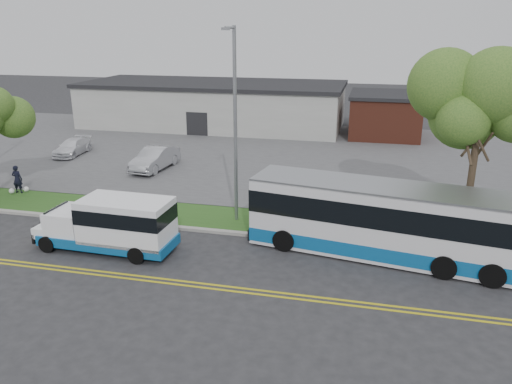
% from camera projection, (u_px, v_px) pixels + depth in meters
% --- Properties ---
extents(ground, '(140.00, 140.00, 0.00)m').
position_uv_depth(ground, '(160.00, 237.00, 23.79)').
color(ground, '#28282B').
rests_on(ground, ground).
extents(lane_line_north, '(70.00, 0.12, 0.01)m').
position_uv_depth(lane_line_north, '(122.00, 274.00, 20.23)').
color(lane_line_north, gold).
rests_on(lane_line_north, ground).
extents(lane_line_south, '(70.00, 0.12, 0.01)m').
position_uv_depth(lane_line_south, '(118.00, 277.00, 19.96)').
color(lane_line_south, gold).
rests_on(lane_line_south, ground).
extents(curb, '(80.00, 0.30, 0.15)m').
position_uv_depth(curb, '(169.00, 227.00, 24.78)').
color(curb, '#9E9B93').
rests_on(curb, ground).
extents(verge, '(80.00, 3.30, 0.10)m').
position_uv_depth(verge, '(183.00, 215.00, 26.45)').
color(verge, '#29541C').
rests_on(verge, ground).
extents(parking_lot, '(80.00, 25.00, 0.10)m').
position_uv_depth(parking_lot, '(248.00, 152.00, 39.47)').
color(parking_lot, '#4C4C4F').
rests_on(parking_lot, ground).
extents(commercial_building, '(25.40, 10.40, 4.35)m').
position_uv_depth(commercial_building, '(214.00, 104.00, 49.33)').
color(commercial_building, '#9E9E99').
rests_on(commercial_building, ground).
extents(brick_wing, '(6.30, 7.30, 3.90)m').
position_uv_depth(brick_wing, '(385.00, 115.00, 44.88)').
color(brick_wing, brown).
rests_on(brick_wing, ground).
extents(tree_east, '(5.20, 5.20, 8.33)m').
position_uv_depth(tree_east, '(481.00, 108.00, 21.54)').
color(tree_east, '#35251D').
rests_on(tree_east, verge).
extents(streetlight_near, '(0.35, 1.53, 9.50)m').
position_uv_depth(streetlight_near, '(235.00, 121.00, 24.00)').
color(streetlight_near, gray).
rests_on(streetlight_near, verge).
extents(shuttle_bus, '(6.47, 2.32, 2.45)m').
position_uv_depth(shuttle_bus, '(114.00, 223.00, 21.99)').
color(shuttle_bus, '#0D5492').
rests_on(shuttle_bus, ground).
extents(transit_bus, '(11.76, 4.47, 3.19)m').
position_uv_depth(transit_bus, '(382.00, 221.00, 21.45)').
color(transit_bus, silver).
rests_on(transit_bus, ground).
extents(pedestrian, '(0.65, 0.46, 1.68)m').
position_uv_depth(pedestrian, '(17.00, 179.00, 29.54)').
color(pedestrian, black).
rests_on(pedestrian, verge).
extents(parked_car_a, '(2.04, 4.77, 1.53)m').
position_uv_depth(parked_car_a, '(155.00, 158.00, 34.43)').
color(parked_car_a, '#A6A8AE').
rests_on(parked_car_a, parking_lot).
extents(parked_car_b, '(1.96, 4.16, 1.17)m').
position_uv_depth(parked_car_b, '(72.00, 147.00, 38.43)').
color(parked_car_b, white).
rests_on(parked_car_b, parking_lot).
extents(grocery_bag_left, '(0.32, 0.32, 0.32)m').
position_uv_depth(grocery_bag_left, '(12.00, 191.00, 29.59)').
color(grocery_bag_left, white).
rests_on(grocery_bag_left, verge).
extents(grocery_bag_right, '(0.32, 0.32, 0.32)m').
position_uv_depth(grocery_bag_right, '(26.00, 189.00, 29.92)').
color(grocery_bag_right, white).
rests_on(grocery_bag_right, verge).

